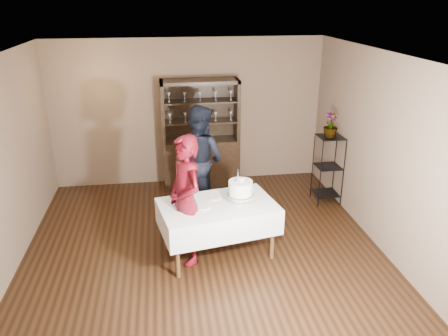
{
  "coord_description": "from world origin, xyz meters",
  "views": [
    {
      "loc": [
        -0.49,
        -5.41,
        3.38
      ],
      "look_at": [
        0.32,
        0.1,
        1.17
      ],
      "focal_mm": 35.0,
      "sensor_mm": 36.0,
      "label": 1
    }
  ],
  "objects_px": {
    "plant_etagere": "(328,166)",
    "woman": "(186,201)",
    "cake_table": "(218,216)",
    "china_hutch": "(201,151)",
    "man": "(200,160)",
    "potted_plant": "(331,125)",
    "cake": "(240,189)"
  },
  "relations": [
    {
      "from": "plant_etagere",
      "to": "woman",
      "type": "xyz_separation_m",
      "value": [
        -2.52,
        -1.47,
        0.24
      ]
    },
    {
      "from": "cake_table",
      "to": "china_hutch",
      "type": "bearing_deg",
      "value": 89.71
    },
    {
      "from": "china_hutch",
      "to": "plant_etagere",
      "type": "bearing_deg",
      "value": -26.83
    },
    {
      "from": "plant_etagere",
      "to": "woman",
      "type": "distance_m",
      "value": 2.93
    },
    {
      "from": "man",
      "to": "potted_plant",
      "type": "height_order",
      "value": "man"
    },
    {
      "from": "plant_etagere",
      "to": "man",
      "type": "xyz_separation_m",
      "value": [
        -2.2,
        -0.02,
        0.25
      ]
    },
    {
      "from": "cake",
      "to": "man",
      "type": "bearing_deg",
      "value": 106.86
    },
    {
      "from": "woman",
      "to": "potted_plant",
      "type": "xyz_separation_m",
      "value": [
        2.48,
        1.43,
        0.51
      ]
    },
    {
      "from": "potted_plant",
      "to": "man",
      "type": "bearing_deg",
      "value": 179.61
    },
    {
      "from": "cake_table",
      "to": "woman",
      "type": "relative_size",
      "value": 0.95
    },
    {
      "from": "cake_table",
      "to": "potted_plant",
      "type": "bearing_deg",
      "value": 33.42
    },
    {
      "from": "plant_etagere",
      "to": "cake",
      "type": "xyz_separation_m",
      "value": [
        -1.78,
        -1.4,
        0.32
      ]
    },
    {
      "from": "cake_table",
      "to": "woman",
      "type": "bearing_deg",
      "value": -169.9
    },
    {
      "from": "man",
      "to": "china_hutch",
      "type": "bearing_deg",
      "value": -51.52
    },
    {
      "from": "woman",
      "to": "man",
      "type": "distance_m",
      "value": 1.48
    },
    {
      "from": "woman",
      "to": "plant_etagere",
      "type": "bearing_deg",
      "value": 96.49
    },
    {
      "from": "china_hutch",
      "to": "potted_plant",
      "type": "xyz_separation_m",
      "value": [
        2.04,
        -1.09,
        0.73
      ]
    },
    {
      "from": "china_hutch",
      "to": "man",
      "type": "distance_m",
      "value": 1.11
    },
    {
      "from": "plant_etagere",
      "to": "cake_table",
      "type": "height_order",
      "value": "plant_etagere"
    },
    {
      "from": "man",
      "to": "potted_plant",
      "type": "xyz_separation_m",
      "value": [
        2.16,
        -0.01,
        0.49
      ]
    },
    {
      "from": "china_hutch",
      "to": "plant_etagere",
      "type": "xyz_separation_m",
      "value": [
        2.08,
        -1.05,
        -0.01
      ]
    },
    {
      "from": "cake_table",
      "to": "man",
      "type": "distance_m",
      "value": 1.41
    },
    {
      "from": "man",
      "to": "potted_plant",
      "type": "relative_size",
      "value": 4.37
    },
    {
      "from": "man",
      "to": "cake",
      "type": "bearing_deg",
      "value": 151.75
    },
    {
      "from": "china_hutch",
      "to": "woman",
      "type": "relative_size",
      "value": 1.13
    },
    {
      "from": "china_hutch",
      "to": "cake",
      "type": "distance_m",
      "value": 2.49
    },
    {
      "from": "cake_table",
      "to": "potted_plant",
      "type": "relative_size",
      "value": 4.07
    },
    {
      "from": "cake",
      "to": "potted_plant",
      "type": "bearing_deg",
      "value": 37.92
    },
    {
      "from": "potted_plant",
      "to": "plant_etagere",
      "type": "bearing_deg",
      "value": 45.92
    },
    {
      "from": "man",
      "to": "cake",
      "type": "height_order",
      "value": "man"
    },
    {
      "from": "china_hutch",
      "to": "cake",
      "type": "xyz_separation_m",
      "value": [
        0.3,
        -2.45,
        0.3
      ]
    },
    {
      "from": "plant_etagere",
      "to": "cake_table",
      "type": "relative_size",
      "value": 0.71
    }
  ]
}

